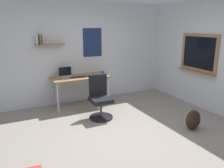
{
  "coord_description": "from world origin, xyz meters",
  "views": [
    {
      "loc": [
        -1.98,
        -3.24,
        2.03
      ],
      "look_at": [
        0.02,
        0.71,
        0.85
      ],
      "focal_mm": 36.36,
      "sensor_mm": 36.0,
      "label": 1
    }
  ],
  "objects_px": {
    "office_chair": "(100,100)",
    "coffee_mug": "(103,73)",
    "laptop": "(66,74)",
    "desk": "(80,79)",
    "computer_mouse": "(89,76)",
    "backpack": "(193,120)",
    "keyboard": "(78,77)"
  },
  "relations": [
    {
      "from": "coffee_mug",
      "to": "backpack",
      "type": "xyz_separation_m",
      "value": [
        0.9,
        -2.28,
        -0.6
      ]
    },
    {
      "from": "keyboard",
      "to": "computer_mouse",
      "type": "bearing_deg",
      "value": 0.0
    },
    {
      "from": "office_chair",
      "to": "backpack",
      "type": "bearing_deg",
      "value": -45.06
    },
    {
      "from": "backpack",
      "to": "laptop",
      "type": "bearing_deg",
      "value": 126.46
    },
    {
      "from": "keyboard",
      "to": "coffee_mug",
      "type": "xyz_separation_m",
      "value": [
        0.68,
        0.05,
        0.04
      ]
    },
    {
      "from": "desk",
      "to": "keyboard",
      "type": "bearing_deg",
      "value": -130.41
    },
    {
      "from": "coffee_mug",
      "to": "computer_mouse",
      "type": "bearing_deg",
      "value": -172.88
    },
    {
      "from": "desk",
      "to": "laptop",
      "type": "bearing_deg",
      "value": 153.92
    },
    {
      "from": "computer_mouse",
      "to": "backpack",
      "type": "distance_m",
      "value": 2.65
    },
    {
      "from": "computer_mouse",
      "to": "laptop",
      "type": "bearing_deg",
      "value": 155.6
    },
    {
      "from": "desk",
      "to": "backpack",
      "type": "height_order",
      "value": "desk"
    },
    {
      "from": "desk",
      "to": "office_chair",
      "type": "xyz_separation_m",
      "value": [
        0.13,
        -0.93,
        -0.27
      ]
    },
    {
      "from": "office_chair",
      "to": "keyboard",
      "type": "bearing_deg",
      "value": 103.02
    },
    {
      "from": "office_chair",
      "to": "computer_mouse",
      "type": "bearing_deg",
      "value": 84.34
    },
    {
      "from": "desk",
      "to": "office_chair",
      "type": "height_order",
      "value": "office_chair"
    },
    {
      "from": "office_chair",
      "to": "laptop",
      "type": "xyz_separation_m",
      "value": [
        -0.44,
        1.09,
        0.4
      ]
    },
    {
      "from": "desk",
      "to": "coffee_mug",
      "type": "relative_size",
      "value": 15.42
    },
    {
      "from": "desk",
      "to": "office_chair",
      "type": "relative_size",
      "value": 1.49
    },
    {
      "from": "computer_mouse",
      "to": "coffee_mug",
      "type": "xyz_separation_m",
      "value": [
        0.4,
        0.05,
        0.03
      ]
    },
    {
      "from": "keyboard",
      "to": "coffee_mug",
      "type": "height_order",
      "value": "coffee_mug"
    },
    {
      "from": "computer_mouse",
      "to": "backpack",
      "type": "relative_size",
      "value": 0.26
    },
    {
      "from": "desk",
      "to": "coffee_mug",
      "type": "bearing_deg",
      "value": -3.13
    },
    {
      "from": "keyboard",
      "to": "computer_mouse",
      "type": "distance_m",
      "value": 0.28
    },
    {
      "from": "laptop",
      "to": "backpack",
      "type": "xyz_separation_m",
      "value": [
        1.83,
        -2.47,
        -0.61
      ]
    },
    {
      "from": "desk",
      "to": "coffee_mug",
      "type": "height_order",
      "value": "coffee_mug"
    },
    {
      "from": "laptop",
      "to": "coffee_mug",
      "type": "bearing_deg",
      "value": -11.54
    },
    {
      "from": "desk",
      "to": "coffee_mug",
      "type": "xyz_separation_m",
      "value": [
        0.61,
        -0.03,
        0.12
      ]
    },
    {
      "from": "laptop",
      "to": "coffee_mug",
      "type": "relative_size",
      "value": 3.37
    },
    {
      "from": "office_chair",
      "to": "coffee_mug",
      "type": "relative_size",
      "value": 10.33
    },
    {
      "from": "laptop",
      "to": "backpack",
      "type": "height_order",
      "value": "laptop"
    },
    {
      "from": "office_chair",
      "to": "keyboard",
      "type": "height_order",
      "value": "office_chair"
    },
    {
      "from": "laptop",
      "to": "backpack",
      "type": "bearing_deg",
      "value": -53.54
    }
  ]
}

